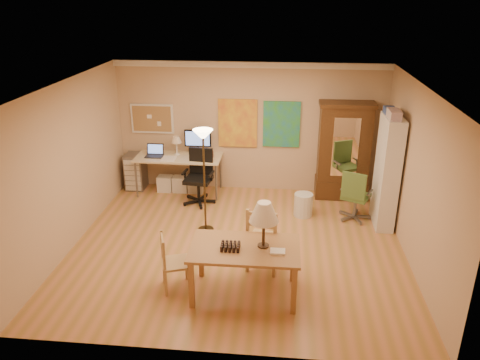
# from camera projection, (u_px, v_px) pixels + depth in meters

# --- Properties ---
(floor) EXTENTS (5.50, 5.50, 0.00)m
(floor) POSITION_uv_depth(u_px,v_px,m) (238.00, 246.00, 7.87)
(floor) COLOR #AC7D3D
(floor) RESTS_ON ground
(crown_molding) EXTENTS (5.50, 0.08, 0.12)m
(crown_molding) POSITION_uv_depth(u_px,v_px,m) (250.00, 65.00, 9.14)
(crown_molding) COLOR white
(crown_molding) RESTS_ON floor
(corkboard) EXTENTS (0.90, 0.04, 0.62)m
(corkboard) POSITION_uv_depth(u_px,v_px,m) (152.00, 119.00, 9.76)
(corkboard) COLOR #A87E4F
(corkboard) RESTS_ON floor
(art_panel_left) EXTENTS (0.80, 0.04, 1.00)m
(art_panel_left) POSITION_uv_depth(u_px,v_px,m) (238.00, 123.00, 9.62)
(art_panel_left) COLOR yellow
(art_panel_left) RESTS_ON floor
(art_panel_right) EXTENTS (0.75, 0.04, 0.95)m
(art_panel_right) POSITION_uv_depth(u_px,v_px,m) (282.00, 124.00, 9.54)
(art_panel_right) COLOR teal
(art_panel_right) RESTS_ON floor
(dining_table) EXTENTS (1.51, 0.91, 1.41)m
(dining_table) POSITION_uv_depth(u_px,v_px,m) (252.00, 238.00, 6.33)
(dining_table) COLOR brown
(dining_table) RESTS_ON floor
(ladder_chair_back) EXTENTS (0.59, 0.58, 1.06)m
(ladder_chair_back) POSITION_uv_depth(u_px,v_px,m) (264.00, 241.00, 7.06)
(ladder_chair_back) COLOR #A8784D
(ladder_chair_back) RESTS_ON floor
(ladder_chair_left) EXTENTS (0.49, 0.50, 0.86)m
(ladder_chair_left) POSITION_uv_depth(u_px,v_px,m) (174.00, 263.00, 6.64)
(ladder_chair_left) COLOR #A8784D
(ladder_chair_left) RESTS_ON floor
(torchiere_lamp) EXTENTS (0.34, 0.34, 1.87)m
(torchiere_lamp) POSITION_uv_depth(u_px,v_px,m) (203.00, 151.00, 7.82)
(torchiere_lamp) COLOR #3D2F18
(torchiere_lamp) RESTS_ON floor
(computer_desk) EXTENTS (1.77, 0.77, 1.34)m
(computer_desk) POSITION_uv_depth(u_px,v_px,m) (181.00, 170.00, 9.81)
(computer_desk) COLOR beige
(computer_desk) RESTS_ON floor
(office_chair_black) EXTENTS (0.67, 0.67, 1.10)m
(office_chair_black) POSITION_uv_depth(u_px,v_px,m) (199.00, 189.00, 9.39)
(office_chair_black) COLOR black
(office_chair_black) RESTS_ON floor
(office_chair_green) EXTENTS (0.61, 0.61, 0.99)m
(office_chair_green) POSITION_uv_depth(u_px,v_px,m) (354.00, 206.00, 8.69)
(office_chair_green) COLOR slate
(office_chair_green) RESTS_ON floor
(drawer_cart) EXTENTS (0.39, 0.46, 0.77)m
(drawer_cart) POSITION_uv_depth(u_px,v_px,m) (136.00, 171.00, 10.02)
(drawer_cart) COLOR slate
(drawer_cart) RESTS_ON floor
(armoire) EXTENTS (1.08, 0.51, 1.99)m
(armoire) POSITION_uv_depth(u_px,v_px,m) (343.00, 157.00, 9.43)
(armoire) COLOR #37190F
(armoire) RESTS_ON floor
(bookshelf) EXTENTS (0.30, 0.81, 2.02)m
(bookshelf) POSITION_uv_depth(u_px,v_px,m) (387.00, 173.00, 8.26)
(bookshelf) COLOR white
(bookshelf) RESTS_ON floor
(wastebin) EXTENTS (0.35, 0.35, 0.44)m
(wastebin) POSITION_uv_depth(u_px,v_px,m) (303.00, 205.00, 8.86)
(wastebin) COLOR silver
(wastebin) RESTS_ON floor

